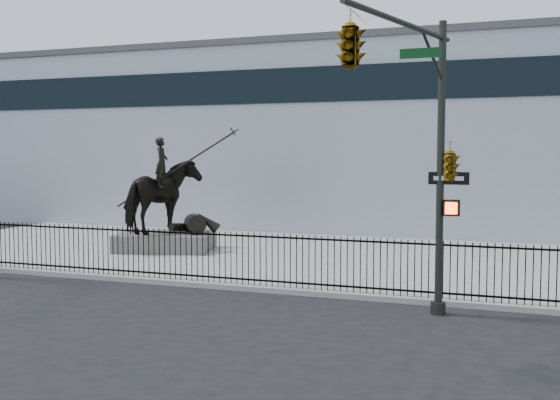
% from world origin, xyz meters
% --- Properties ---
extents(ground, '(120.00, 120.00, 0.00)m').
position_xyz_m(ground, '(0.00, 0.00, 0.00)').
color(ground, black).
rests_on(ground, ground).
extents(plaza, '(30.00, 12.00, 0.15)m').
position_xyz_m(plaza, '(0.00, 7.00, 0.07)').
color(plaza, '#979794').
rests_on(plaza, ground).
extents(building, '(44.00, 14.00, 9.00)m').
position_xyz_m(building, '(0.00, 20.00, 4.50)').
color(building, '#AFB6BE').
rests_on(building, ground).
extents(picket_fence, '(22.10, 0.10, 1.50)m').
position_xyz_m(picket_fence, '(0.00, 1.25, 0.90)').
color(picket_fence, black).
rests_on(picket_fence, plaza).
extents(statue_plinth, '(4.06, 3.26, 0.67)m').
position_xyz_m(statue_plinth, '(-3.96, 6.33, 0.48)').
color(statue_plinth, '#5E5C56').
rests_on(statue_plinth, plaza).
extents(equestrian_statue, '(4.44, 3.33, 3.87)m').
position_xyz_m(equestrian_statue, '(-3.89, 6.35, 2.22)').
color(equestrian_statue, black).
rests_on(equestrian_statue, statue_plinth).
extents(traffic_signal_right, '(2.17, 6.86, 7.00)m').
position_xyz_m(traffic_signal_right, '(6.47, -2.00, 4.85)').
color(traffic_signal_right, black).
rests_on(traffic_signal_right, ground).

